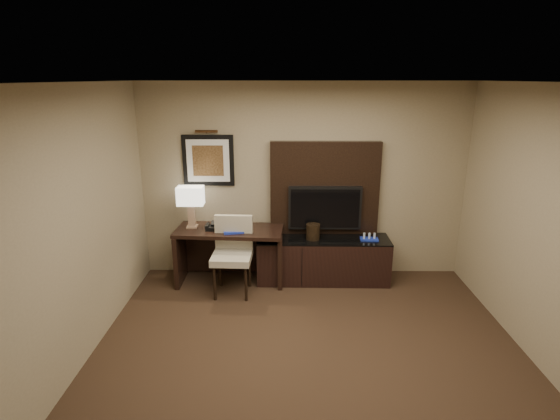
{
  "coord_description": "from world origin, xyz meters",
  "views": [
    {
      "loc": [
        -0.26,
        -3.42,
        2.74
      ],
      "look_at": [
        -0.31,
        1.8,
        1.15
      ],
      "focal_mm": 28.0,
      "sensor_mm": 36.0,
      "label": 1
    }
  ],
  "objects_px": {
    "tv": "(325,208)",
    "table_lamp": "(191,207)",
    "desk": "(230,255)",
    "credenza": "(323,259)",
    "desk_chair": "(232,256)",
    "desk_phone": "(213,226)",
    "minibar_tray": "(369,237)",
    "ice_bucket": "(313,232)"
  },
  "relations": [
    {
      "from": "tv",
      "to": "desk_chair",
      "type": "relative_size",
      "value": 0.96
    },
    {
      "from": "desk_phone",
      "to": "minibar_tray",
      "type": "height_order",
      "value": "desk_phone"
    },
    {
      "from": "table_lamp",
      "to": "minibar_tray",
      "type": "relative_size",
      "value": 2.35
    },
    {
      "from": "tv",
      "to": "desk_chair",
      "type": "height_order",
      "value": "tv"
    },
    {
      "from": "desk",
      "to": "table_lamp",
      "type": "height_order",
      "value": "table_lamp"
    },
    {
      "from": "credenza",
      "to": "minibar_tray",
      "type": "xyz_separation_m",
      "value": [
        0.62,
        -0.05,
        0.36
      ]
    },
    {
      "from": "table_lamp",
      "to": "desk_chair",
      "type": "bearing_deg",
      "value": -36.4
    },
    {
      "from": "desk_chair",
      "to": "table_lamp",
      "type": "relative_size",
      "value": 1.84
    },
    {
      "from": "desk_chair",
      "to": "table_lamp",
      "type": "height_order",
      "value": "table_lamp"
    },
    {
      "from": "desk_chair",
      "to": "desk",
      "type": "bearing_deg",
      "value": 103.4
    },
    {
      "from": "credenza",
      "to": "desk_chair",
      "type": "xyz_separation_m",
      "value": [
        -1.21,
        -0.4,
        0.21
      ]
    },
    {
      "from": "desk_chair",
      "to": "desk_phone",
      "type": "bearing_deg",
      "value": 131.95
    },
    {
      "from": "tv",
      "to": "table_lamp",
      "type": "xyz_separation_m",
      "value": [
        -1.82,
        -0.12,
        0.04
      ]
    },
    {
      "from": "desk_phone",
      "to": "tv",
      "type": "bearing_deg",
      "value": 8.78
    },
    {
      "from": "desk_phone",
      "to": "ice_bucket",
      "type": "distance_m",
      "value": 1.35
    },
    {
      "from": "desk",
      "to": "credenza",
      "type": "distance_m",
      "value": 1.29
    },
    {
      "from": "desk_phone",
      "to": "table_lamp",
      "type": "bearing_deg",
      "value": 163.33
    },
    {
      "from": "desk",
      "to": "minibar_tray",
      "type": "relative_size",
      "value": 5.96
    },
    {
      "from": "desk_phone",
      "to": "minibar_tray",
      "type": "xyz_separation_m",
      "value": [
        2.11,
        0.02,
        -0.15
      ]
    },
    {
      "from": "table_lamp",
      "to": "credenza",
      "type": "bearing_deg",
      "value": -0.94
    },
    {
      "from": "tv",
      "to": "ice_bucket",
      "type": "height_order",
      "value": "tv"
    },
    {
      "from": "tv",
      "to": "desk_chair",
      "type": "bearing_deg",
      "value": -156.0
    },
    {
      "from": "tv",
      "to": "desk_phone",
      "type": "distance_m",
      "value": 1.54
    },
    {
      "from": "desk_chair",
      "to": "minibar_tray",
      "type": "bearing_deg",
      "value": 13.25
    },
    {
      "from": "credenza",
      "to": "tv",
      "type": "xyz_separation_m",
      "value": [
        0.02,
        0.15,
        0.71
      ]
    },
    {
      "from": "credenza",
      "to": "desk_phone",
      "type": "bearing_deg",
      "value": -176.96
    },
    {
      "from": "desk_chair",
      "to": "desk_phone",
      "type": "height_order",
      "value": "desk_chair"
    },
    {
      "from": "credenza",
      "to": "table_lamp",
      "type": "height_order",
      "value": "table_lamp"
    },
    {
      "from": "minibar_tray",
      "to": "table_lamp",
      "type": "bearing_deg",
      "value": 178.23
    },
    {
      "from": "ice_bucket",
      "to": "desk_phone",
      "type": "bearing_deg",
      "value": -178.05
    },
    {
      "from": "desk",
      "to": "tv",
      "type": "distance_m",
      "value": 1.46
    },
    {
      "from": "desk",
      "to": "ice_bucket",
      "type": "xyz_separation_m",
      "value": [
        1.14,
        0.02,
        0.34
      ]
    },
    {
      "from": "credenza",
      "to": "tv",
      "type": "relative_size",
      "value": 1.81
    },
    {
      "from": "table_lamp",
      "to": "ice_bucket",
      "type": "relative_size",
      "value": 2.68
    },
    {
      "from": "desk",
      "to": "desk_chair",
      "type": "distance_m",
      "value": 0.39
    },
    {
      "from": "minibar_tray",
      "to": "desk_phone",
      "type": "bearing_deg",
      "value": -179.42
    },
    {
      "from": "table_lamp",
      "to": "minibar_tray",
      "type": "bearing_deg",
      "value": -1.77
    },
    {
      "from": "ice_bucket",
      "to": "credenza",
      "type": "bearing_deg",
      "value": 8.1
    },
    {
      "from": "ice_bucket",
      "to": "tv",
      "type": "bearing_deg",
      "value": 45.42
    },
    {
      "from": "credenza",
      "to": "desk_chair",
      "type": "distance_m",
      "value": 1.3
    },
    {
      "from": "tv",
      "to": "desk_phone",
      "type": "relative_size",
      "value": 5.17
    },
    {
      "from": "tv",
      "to": "table_lamp",
      "type": "relative_size",
      "value": 1.76
    }
  ]
}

